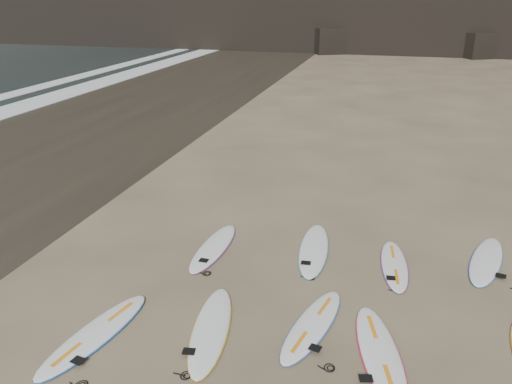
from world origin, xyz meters
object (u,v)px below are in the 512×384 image
surfboard_5 (214,247)px  surfboard_8 (486,260)px  surfboard_3 (380,353)px  surfboard_0 (95,333)px  surfboard_1 (211,328)px  surfboard_2 (312,325)px  surfboard_6 (314,249)px  surfboard_7 (394,265)px

surfboard_5 → surfboard_8: 6.44m
surfboard_3 → surfboard_5: size_ratio=1.05×
surfboard_0 → surfboard_1: surfboard_0 is taller
surfboard_3 → surfboard_2: bearing=144.7°
surfboard_6 → surfboard_7: surfboard_6 is taller
surfboard_2 → surfboard_5: 3.70m
surfboard_5 → surfboard_3: bearing=-33.2°
surfboard_0 → surfboard_3: (5.05, 0.84, -0.00)m
surfboard_3 → surfboard_6: (-1.71, 3.41, 0.00)m
surfboard_2 → surfboard_5: size_ratio=0.98×
surfboard_6 → surfboard_5: bearing=-171.4°
surfboard_1 → surfboard_8: bearing=27.4°
surfboard_2 → surfboard_3: surfboard_3 is taller
surfboard_2 → surfboard_8: size_ratio=0.97×
surfboard_2 → surfboard_7: 3.06m
surfboard_1 → surfboard_3: 3.06m
surfboard_0 → surfboard_6: bearing=63.0°
surfboard_1 → surfboard_7: size_ratio=1.14×
surfboard_3 → surfboard_7: 3.17m
surfboard_5 → surfboard_7: surfboard_5 is taller
surfboard_3 → surfboard_5: 4.99m
surfboard_2 → surfboard_6: 2.97m
surfboard_8 → surfboard_0: bearing=-131.3°
surfboard_7 → surfboard_6: bearing=167.0°
surfboard_8 → surfboard_6: bearing=-157.0°
surfboard_0 → surfboard_2: 4.01m
surfboard_6 → surfboard_7: 1.91m
surfboard_2 → surfboard_1: bearing=-148.0°
surfboard_0 → surfboard_5: (0.96, 3.70, -0.00)m
surfboard_0 → surfboard_8: size_ratio=1.05×
surfboard_8 → surfboard_7: bearing=-144.0°
surfboard_2 → surfboard_5: surfboard_5 is taller
surfboard_5 → surfboard_1: bearing=-69.2°
surfboard_1 → surfboard_5: (-1.03, 3.00, -0.00)m
surfboard_0 → surfboard_3: size_ratio=1.02×
surfboard_1 → surfboard_7: 4.64m
surfboard_5 → surfboard_8: size_ratio=0.99×
surfboard_2 → surfboard_7: surfboard_2 is taller
surfboard_0 → surfboard_5: surfboard_0 is taller
surfboard_5 → surfboard_2: bearing=-38.3°
surfboard_6 → surfboard_7: (1.90, -0.25, -0.01)m
surfboard_3 → surfboard_7: surfboard_3 is taller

